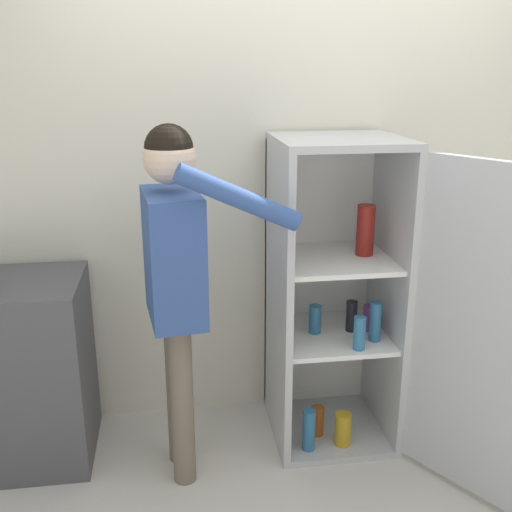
{
  "coord_description": "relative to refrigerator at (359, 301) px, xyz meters",
  "views": [
    {
      "loc": [
        -0.64,
        -2.1,
        1.89
      ],
      "look_at": [
        -0.24,
        0.63,
        1.01
      ],
      "focal_mm": 42.0,
      "sensor_mm": 36.0,
      "label": 1
    }
  ],
  "objects": [
    {
      "name": "counter",
      "position": [
        -1.64,
        0.1,
        -0.31
      ],
      "size": [
        0.6,
        0.56,
        0.93
      ],
      "color": "#4C4C51",
      "rests_on": "ground_plane"
    },
    {
      "name": "wall_back",
      "position": [
        -0.27,
        0.43,
        0.5
      ],
      "size": [
        7.0,
        0.06,
        2.55
      ],
      "color": "silver",
      "rests_on": "ground_plane"
    },
    {
      "name": "refrigerator",
      "position": [
        0.0,
        0.0,
        0.0
      ],
      "size": [
        0.96,
        1.12,
        1.57
      ],
      "color": "#B7BABC",
      "rests_on": "ground_plane"
    },
    {
      "name": "person",
      "position": [
        -0.89,
        -0.14,
        0.29
      ],
      "size": [
        0.67,
        0.54,
        1.66
      ],
      "color": "#726656",
      "rests_on": "ground_plane"
    }
  ]
}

